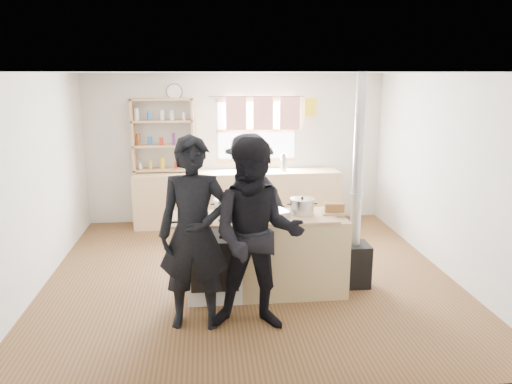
% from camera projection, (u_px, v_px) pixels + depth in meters
% --- Properties ---
extents(ground, '(5.00, 5.00, 0.01)m').
position_uv_depth(ground, '(249.00, 275.00, 6.34)').
color(ground, brown).
rests_on(ground, ground).
extents(back_counter, '(3.40, 0.55, 0.90)m').
position_uv_depth(back_counter, '(237.00, 198.00, 8.38)').
color(back_counter, '#D9B583').
rests_on(back_counter, ground).
extents(shelving_unit, '(1.00, 0.28, 1.20)m').
position_uv_depth(shelving_unit, '(163.00, 135.00, 8.13)').
color(shelving_unit, tan).
rests_on(shelving_unit, back_counter).
extents(thermos, '(0.10, 0.10, 0.27)m').
position_uv_depth(thermos, '(284.00, 163.00, 8.32)').
color(thermos, silver).
rests_on(thermos, back_counter).
extents(cooking_island, '(1.97, 0.64, 0.93)m').
position_uv_depth(cooking_island, '(266.00, 255.00, 5.71)').
color(cooking_island, white).
rests_on(cooking_island, ground).
extents(skillet_greens, '(0.38, 0.38, 0.05)m').
position_uv_depth(skillet_greens, '(197.00, 220.00, 5.33)').
color(skillet_greens, black).
rests_on(skillet_greens, cooking_island).
extents(roast_tray, '(0.41, 0.35, 0.06)m').
position_uv_depth(roast_tray, '(271.00, 213.00, 5.57)').
color(roast_tray, silver).
rests_on(roast_tray, cooking_island).
extents(stockpot_stove, '(0.23, 0.23, 0.19)m').
position_uv_depth(stockpot_stove, '(224.00, 206.00, 5.70)').
color(stockpot_stove, silver).
rests_on(stockpot_stove, cooking_island).
extents(stockpot_counter, '(0.28, 0.28, 0.21)m').
position_uv_depth(stockpot_counter, '(302.00, 206.00, 5.64)').
color(stockpot_counter, '#BDBDBF').
rests_on(stockpot_counter, cooking_island).
extents(bread_board, '(0.30, 0.23, 0.12)m').
position_uv_depth(bread_board, '(334.00, 209.00, 5.70)').
color(bread_board, tan).
rests_on(bread_board, cooking_island).
extents(flue_heater, '(0.35, 0.35, 2.50)m').
position_uv_depth(flue_heater, '(355.00, 233.00, 5.89)').
color(flue_heater, black).
rests_on(flue_heater, ground).
extents(person_near_left, '(0.74, 0.52, 1.93)m').
position_uv_depth(person_near_left, '(194.00, 234.00, 4.87)').
color(person_near_left, black).
rests_on(person_near_left, ground).
extents(person_near_right, '(1.02, 0.85, 1.91)m').
position_uv_depth(person_near_right, '(257.00, 236.00, 4.82)').
color(person_near_right, black).
rests_on(person_near_right, ground).
extents(person_far, '(1.29, 1.01, 1.75)m').
position_uv_depth(person_far, '(249.00, 201.00, 6.46)').
color(person_far, black).
rests_on(person_far, ground).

